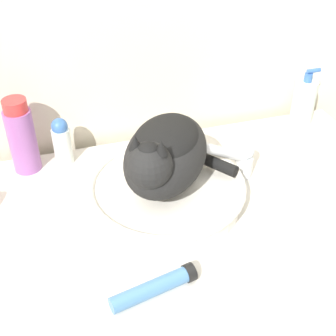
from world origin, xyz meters
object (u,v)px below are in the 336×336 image
Objects in this scene: faucet at (238,157)px; cream_tube at (155,287)px; soap_bar at (298,196)px; cat at (165,153)px; mouthwash_bottle at (22,137)px; soap_pump_bottle at (304,102)px; deodorant_stick at (62,141)px.

faucet is 0.41m from cream_tube.
faucet is 0.17m from soap_bar.
soap_bar is (0.10, -0.12, -0.05)m from faucet.
cream_tube is at bearing 14.66° from cat.
cat is 0.29m from cream_tube.
soap_bar is at bearing 111.35° from cat.
cat is 4.77× the size of soap_bar.
mouthwash_bottle is 1.16× the size of soap_pump_bottle.
cat is at bearing 2.22° from faucet.
deodorant_stick is 0.69m from soap_pump_bottle.
faucet is 0.79× the size of mouthwash_bottle.
soap_bar is at bearing 22.59° from cream_tube.
cat is 1.59× the size of mouthwash_bottle.
soap_pump_bottle is at bearing 39.56° from cream_tube.
deodorant_stick is (-0.40, 0.19, 0.00)m from faucet.
cat is at bearing -49.19° from deodorant_stick.
mouthwash_bottle is at bearing -31.78° from faucet.
mouthwash_bottle is (-0.50, 0.19, 0.03)m from faucet.
deodorant_stick is 0.10m from mouthwash_bottle.
deodorant_stick is at bearing -36.08° from faucet.
faucet is 2.38× the size of soap_bar.
deodorant_stick is 0.60m from soap_bar.
faucet is 0.89× the size of cream_tube.
faucet is (0.20, 0.05, -0.08)m from cat.
mouthwash_bottle reaches higher than cream_tube.
cream_tube is (0.11, -0.48, -0.05)m from deodorant_stick.
cat reaches higher than soap_pump_bottle.
faucet is at bearing 130.13° from soap_bar.
deodorant_stick is 0.66× the size of mouthwash_bottle.
deodorant_stick is 1.97× the size of soap_bar.
cat is 2.42× the size of deodorant_stick.
cream_tube is (-0.58, -0.48, -0.05)m from soap_pump_bottle.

